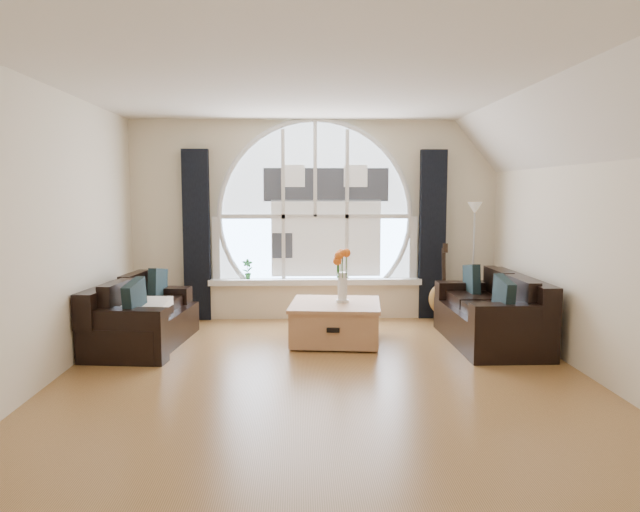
{
  "coord_description": "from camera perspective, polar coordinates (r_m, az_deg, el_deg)",
  "views": [
    {
      "loc": [
        -0.23,
        -5.45,
        1.73
      ],
      "look_at": [
        0.0,
        0.9,
        1.05
      ],
      "focal_mm": 33.54,
      "sensor_mm": 36.0,
      "label": 1
    }
  ],
  "objects": [
    {
      "name": "ground",
      "position": [
        5.72,
        0.34,
        -11.5
      ],
      "size": [
        5.0,
        5.5,
        0.01
      ],
      "primitive_type": "cube",
      "color": "brown",
      "rests_on": "ground"
    },
    {
      "name": "ceiling",
      "position": [
        5.54,
        0.36,
        16.19
      ],
      "size": [
        5.0,
        5.5,
        0.01
      ],
      "primitive_type": "cube",
      "color": "silver",
      "rests_on": "ground"
    },
    {
      "name": "wall_back",
      "position": [
        8.21,
        -0.47,
        3.46
      ],
      "size": [
        5.0,
        0.01,
        2.7
      ],
      "primitive_type": "cube",
      "color": "beige",
      "rests_on": "ground"
    },
    {
      "name": "wall_front",
      "position": [
        2.73,
        2.8,
        -1.92
      ],
      "size": [
        5.0,
        0.01,
        2.7
      ],
      "primitive_type": "cube",
      "color": "beige",
      "rests_on": "ground"
    },
    {
      "name": "wall_left",
      "position": [
        5.91,
        -24.66,
        1.86
      ],
      "size": [
        0.01,
        5.5,
        2.7
      ],
      "primitive_type": "cube",
      "color": "beige",
      "rests_on": "ground"
    },
    {
      "name": "wall_right",
      "position": [
        6.11,
        24.5,
        1.99
      ],
      "size": [
        0.01,
        5.5,
        2.7
      ],
      "primitive_type": "cube",
      "color": "beige",
      "rests_on": "ground"
    },
    {
      "name": "attic_slope",
      "position": [
        6.0,
        22.32,
        11.59
      ],
      "size": [
        0.92,
        5.5,
        0.72
      ],
      "primitive_type": "cube",
      "color": "silver",
      "rests_on": "ground"
    },
    {
      "name": "arched_window",
      "position": [
        8.17,
        -0.47,
        5.38
      ],
      "size": [
        2.6,
        0.06,
        2.15
      ],
      "primitive_type": "cube",
      "color": "silver",
      "rests_on": "wall_back"
    },
    {
      "name": "window_sill",
      "position": [
        8.19,
        -0.45,
        -2.45
      ],
      "size": [
        2.9,
        0.22,
        0.08
      ],
      "primitive_type": "cube",
      "color": "white",
      "rests_on": "wall_back"
    },
    {
      "name": "window_frame",
      "position": [
        8.14,
        -0.46,
        5.38
      ],
      "size": [
        2.76,
        0.08,
        2.15
      ],
      "primitive_type": "cube",
      "color": "white",
      "rests_on": "wall_back"
    },
    {
      "name": "neighbor_house",
      "position": [
        8.16,
        0.59,
        4.5
      ],
      "size": [
        1.7,
        0.02,
        1.5
      ],
      "primitive_type": "cube",
      "color": "silver",
      "rests_on": "wall_back"
    },
    {
      "name": "curtain_left",
      "position": [
        8.21,
        -11.68,
        1.94
      ],
      "size": [
        0.35,
        0.12,
        2.3
      ],
      "primitive_type": "cube",
      "color": "black",
      "rests_on": "ground"
    },
    {
      "name": "curtain_right",
      "position": [
        8.3,
        10.66,
        2.01
      ],
      "size": [
        0.35,
        0.12,
        2.3
      ],
      "primitive_type": "cube",
      "color": "black",
      "rests_on": "ground"
    },
    {
      "name": "sofa_left",
      "position": [
        7.04,
        -16.5,
        -5.03
      ],
      "size": [
        0.99,
        1.71,
        0.72
      ],
      "primitive_type": "cube",
      "rotation": [
        0.0,
        0.0,
        -0.11
      ],
      "color": "black",
      "rests_on": "ground"
    },
    {
      "name": "sofa_right",
      "position": [
        7.11,
        15.9,
        -4.9
      ],
      "size": [
        0.89,
        1.76,
        0.78
      ],
      "primitive_type": "cube",
      "rotation": [
        0.0,
        0.0,
        0.01
      ],
      "color": "black",
      "rests_on": "ground"
    },
    {
      "name": "coffee_chest",
      "position": [
        6.96,
        1.48,
        -6.17
      ],
      "size": [
        1.12,
        1.12,
        0.5
      ],
      "primitive_type": "cube",
      "rotation": [
        0.0,
        0.0,
        -0.11
      ],
      "color": "#AD7B56",
      "rests_on": "ground"
    },
    {
      "name": "throw_blanket",
      "position": [
        6.74,
        -16.68,
        -4.67
      ],
      "size": [
        0.58,
        0.58,
        0.1
      ],
      "primitive_type": "cube",
      "rotation": [
        0.0,
        0.0,
        -0.05
      ],
      "color": "silver",
      "rests_on": "sofa_left"
    },
    {
      "name": "vase_flowers",
      "position": [
        6.91,
        2.16,
        -1.23
      ],
      "size": [
        0.24,
        0.24,
        0.7
      ],
      "primitive_type": "cube",
      "color": "white",
      "rests_on": "coffee_chest"
    },
    {
      "name": "floor_lamp",
      "position": [
        8.31,
        14.42,
        -0.5
      ],
      "size": [
        0.24,
        0.24,
        1.6
      ],
      "primitive_type": "cube",
      "color": "#B2B2B2",
      "rests_on": "ground"
    },
    {
      "name": "guitar",
      "position": [
        8.16,
        11.61,
        -2.47
      ],
      "size": [
        0.38,
        0.27,
        1.06
      ],
      "primitive_type": "cube",
      "rotation": [
        0.0,
        0.0,
        -0.09
      ],
      "color": "olive",
      "rests_on": "ground"
    },
    {
      "name": "potted_plant",
      "position": [
        8.19,
        -6.93,
        -1.24
      ],
      "size": [
        0.16,
        0.12,
        0.28
      ],
      "primitive_type": "imported",
      "rotation": [
        0.0,
        0.0,
        0.15
      ],
      "color": "#1E6023",
      "rests_on": "window_sill"
    }
  ]
}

